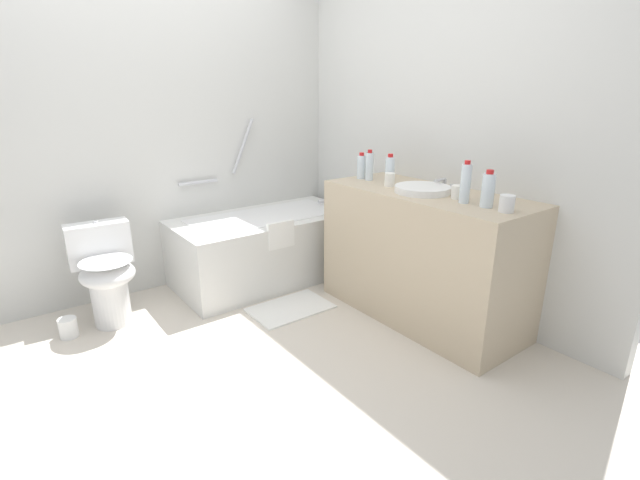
% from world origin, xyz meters
% --- Properties ---
extents(ground_plane, '(4.05, 4.05, 0.00)m').
position_xyz_m(ground_plane, '(0.00, 0.00, 0.00)').
color(ground_plane, beige).
extents(wall_back_tiled, '(3.45, 0.10, 2.59)m').
position_xyz_m(wall_back_tiled, '(0.00, 1.33, 1.30)').
color(wall_back_tiled, silver).
rests_on(wall_back_tiled, ground_plane).
extents(wall_right_mirror, '(0.10, 2.97, 2.59)m').
position_xyz_m(wall_right_mirror, '(1.58, 0.00, 1.30)').
color(wall_right_mirror, silver).
rests_on(wall_right_mirror, ground_plane).
extents(bathtub, '(1.48, 0.75, 1.28)m').
position_xyz_m(bathtub, '(0.72, 0.91, 0.29)').
color(bathtub, silver).
rests_on(bathtub, ground_plane).
extents(toilet, '(0.40, 0.51, 0.67)m').
position_xyz_m(toilet, '(-0.52, 0.89, 0.36)').
color(toilet, white).
rests_on(toilet, ground_plane).
extents(vanity_counter, '(0.60, 1.40, 0.88)m').
position_xyz_m(vanity_counter, '(1.23, -0.29, 0.44)').
color(vanity_counter, tan).
rests_on(vanity_counter, ground_plane).
extents(sink_basin, '(0.35, 0.35, 0.04)m').
position_xyz_m(sink_basin, '(1.18, -0.29, 0.90)').
color(sink_basin, white).
rests_on(sink_basin, vanity_counter).
extents(sink_faucet, '(0.12, 0.15, 0.07)m').
position_xyz_m(sink_faucet, '(1.38, -0.29, 0.91)').
color(sink_faucet, silver).
rests_on(sink_faucet, vanity_counter).
extents(water_bottle_0, '(0.06, 0.06, 0.19)m').
position_xyz_m(water_bottle_0, '(1.19, 0.30, 0.97)').
color(water_bottle_0, silver).
rests_on(water_bottle_0, vanity_counter).
extents(water_bottle_1, '(0.07, 0.07, 0.21)m').
position_xyz_m(water_bottle_1, '(1.17, -0.76, 0.97)').
color(water_bottle_1, silver).
rests_on(water_bottle_1, vanity_counter).
extents(water_bottle_2, '(0.06, 0.06, 0.21)m').
position_xyz_m(water_bottle_2, '(1.22, 0.04, 0.97)').
color(water_bottle_2, silver).
rests_on(water_bottle_2, vanity_counter).
extents(water_bottle_3, '(0.06, 0.06, 0.24)m').
position_xyz_m(water_bottle_3, '(1.15, -0.62, 0.99)').
color(water_bottle_3, silver).
rests_on(water_bottle_3, vanity_counter).
extents(water_bottle_4, '(0.06, 0.06, 0.22)m').
position_xyz_m(water_bottle_4, '(1.19, 0.22, 0.98)').
color(water_bottle_4, silver).
rests_on(water_bottle_4, vanity_counter).
extents(drinking_glass_0, '(0.07, 0.07, 0.08)m').
position_xyz_m(drinking_glass_0, '(1.21, -0.53, 0.92)').
color(drinking_glass_0, white).
rests_on(drinking_glass_0, vanity_counter).
extents(drinking_glass_1, '(0.08, 0.08, 0.09)m').
position_xyz_m(drinking_glass_1, '(1.16, -0.89, 0.92)').
color(drinking_glass_1, white).
rests_on(drinking_glass_1, vanity_counter).
extents(drinking_glass_2, '(0.07, 0.07, 0.09)m').
position_xyz_m(drinking_glass_2, '(1.16, -0.02, 0.92)').
color(drinking_glass_2, white).
rests_on(drinking_glass_2, vanity_counter).
extents(bath_mat, '(0.57, 0.37, 0.01)m').
position_xyz_m(bath_mat, '(0.55, 0.31, 0.01)').
color(bath_mat, white).
rests_on(bath_mat, ground_plane).
extents(toilet_paper_roll, '(0.11, 0.11, 0.13)m').
position_xyz_m(toilet_paper_roll, '(-0.79, 0.83, 0.06)').
color(toilet_paper_roll, white).
rests_on(toilet_paper_roll, ground_plane).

